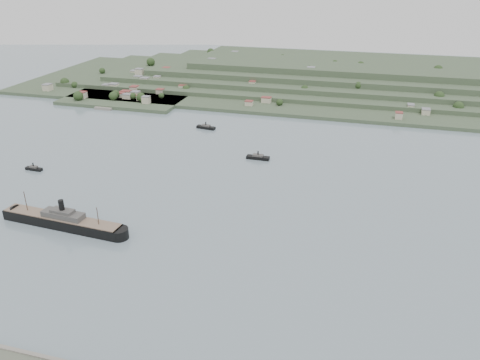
# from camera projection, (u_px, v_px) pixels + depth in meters

# --- Properties ---
(ground) EXTENTS (1400.00, 1400.00, 0.00)m
(ground) POSITION_uv_depth(u_px,v_px,m) (213.00, 211.00, 328.06)
(ground) COLOR slate
(ground) RESTS_ON ground
(far_peninsula) EXTENTS (760.00, 309.00, 30.00)m
(far_peninsula) POSITION_uv_depth(u_px,v_px,m) (320.00, 77.00, 659.97)
(far_peninsula) COLOR #33462E
(far_peninsula) RESTS_ON ground
(steamship) EXTENTS (98.93, 17.74, 23.72)m
(steamship) POSITION_uv_depth(u_px,v_px,m) (59.00, 220.00, 307.62)
(steamship) COLOR black
(steamship) RESTS_ON ground
(tugboat) EXTENTS (15.10, 4.59, 6.73)m
(tugboat) POSITION_uv_depth(u_px,v_px,m) (34.00, 168.00, 392.10)
(tugboat) COLOR black
(tugboat) RESTS_ON ground
(ferry_west) EXTENTS (20.83, 8.61, 7.58)m
(ferry_west) POSITION_uv_depth(u_px,v_px,m) (206.00, 127.00, 490.53)
(ferry_west) COLOR black
(ferry_west) RESTS_ON ground
(ferry_east) EXTENTS (20.53, 5.80, 7.69)m
(ferry_east) POSITION_uv_depth(u_px,v_px,m) (258.00, 157.00, 414.19)
(ferry_east) COLOR black
(ferry_east) RESTS_ON ground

